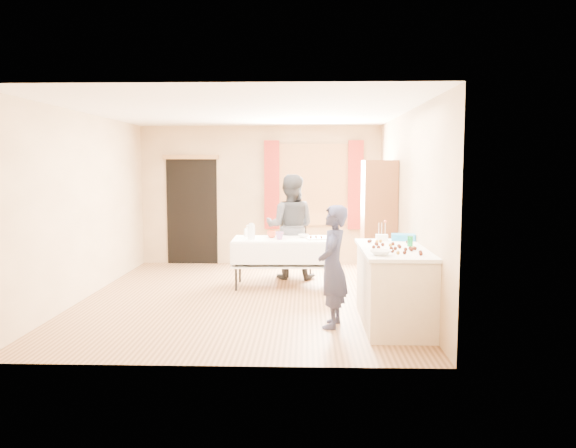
{
  "coord_description": "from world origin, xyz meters",
  "views": [
    {
      "loc": [
        0.86,
        -7.8,
        1.87
      ],
      "look_at": [
        0.61,
        0.0,
        1.05
      ],
      "focal_mm": 35.0,
      "sensor_mm": 36.0,
      "label": 1
    }
  ],
  "objects_px": {
    "cabinet": "(379,223)",
    "party_table": "(283,258)",
    "counter": "(394,286)",
    "chair": "(296,256)",
    "woman": "(290,227)",
    "girl": "(333,266)"
  },
  "relations": [
    {
      "from": "party_table",
      "to": "chair",
      "type": "distance_m",
      "value": 0.97
    },
    {
      "from": "party_table",
      "to": "chair",
      "type": "relative_size",
      "value": 1.42
    },
    {
      "from": "chair",
      "to": "woman",
      "type": "distance_m",
      "value": 0.62
    },
    {
      "from": "girl",
      "to": "woman",
      "type": "relative_size",
      "value": 0.82
    },
    {
      "from": "girl",
      "to": "counter",
      "type": "bearing_deg",
      "value": 109.99
    },
    {
      "from": "counter",
      "to": "cabinet",
      "type": "bearing_deg",
      "value": 87.41
    },
    {
      "from": "counter",
      "to": "chair",
      "type": "relative_size",
      "value": 1.49
    },
    {
      "from": "cabinet",
      "to": "party_table",
      "type": "bearing_deg",
      "value": -173.21
    },
    {
      "from": "chair",
      "to": "girl",
      "type": "distance_m",
      "value": 3.16
    },
    {
      "from": "counter",
      "to": "chair",
      "type": "bearing_deg",
      "value": 111.91
    },
    {
      "from": "party_table",
      "to": "chair",
      "type": "height_order",
      "value": "chair"
    },
    {
      "from": "cabinet",
      "to": "party_table",
      "type": "relative_size",
      "value": 1.24
    },
    {
      "from": "cabinet",
      "to": "woman",
      "type": "xyz_separation_m",
      "value": [
        -1.39,
        0.45,
        -0.11
      ]
    },
    {
      "from": "counter",
      "to": "party_table",
      "type": "distance_m",
      "value": 2.46
    },
    {
      "from": "counter",
      "to": "chair",
      "type": "xyz_separation_m",
      "value": [
        -1.2,
        2.98,
        -0.12
      ]
    },
    {
      "from": "counter",
      "to": "girl",
      "type": "height_order",
      "value": "girl"
    },
    {
      "from": "cabinet",
      "to": "girl",
      "type": "xyz_separation_m",
      "value": [
        -0.82,
        -2.33,
        -0.26
      ]
    },
    {
      "from": "chair",
      "to": "woman",
      "type": "height_order",
      "value": "woman"
    },
    {
      "from": "cabinet",
      "to": "girl",
      "type": "bearing_deg",
      "value": -109.36
    },
    {
      "from": "woman",
      "to": "cabinet",
      "type": "bearing_deg",
      "value": 169.34
    },
    {
      "from": "woman",
      "to": "party_table",
      "type": "bearing_deg",
      "value": 88.33
    },
    {
      "from": "chair",
      "to": "counter",
      "type": "bearing_deg",
      "value": -83.78
    }
  ]
}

